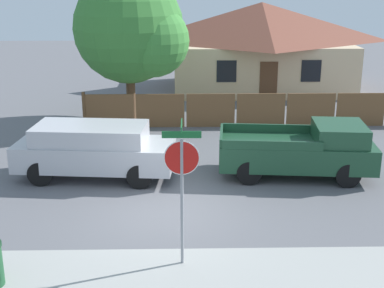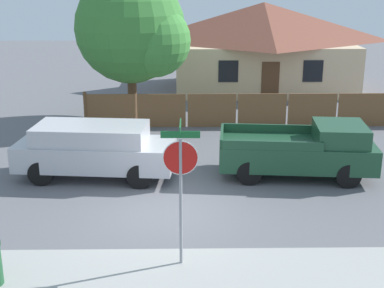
{
  "view_description": "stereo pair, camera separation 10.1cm",
  "coord_description": "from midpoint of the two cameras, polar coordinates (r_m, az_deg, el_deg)",
  "views": [
    {
      "loc": [
        0.43,
        -13.27,
        6.18
      ],
      "look_at": [
        0.75,
        1.15,
        1.6
      ],
      "focal_mm": 50.0,
      "sensor_mm": 36.0,
      "label": 1
    },
    {
      "loc": [
        0.53,
        -13.27,
        6.18
      ],
      "look_at": [
        0.75,
        1.15,
        1.6
      ],
      "focal_mm": 50.0,
      "sensor_mm": 36.0,
      "label": 2
    }
  ],
  "objects": [
    {
      "name": "wooden_fence",
      "position": [
        22.8,
        7.61,
        3.59
      ],
      "size": [
        15.0,
        0.12,
        1.53
      ],
      "color": "brown",
      "rests_on": "ground"
    },
    {
      "name": "oak_tree",
      "position": [
        23.25,
        -5.95,
        11.91
      ],
      "size": [
        4.93,
        4.69,
        6.36
      ],
      "color": "brown",
      "rests_on": "ground"
    },
    {
      "name": "ground_plane",
      "position": [
        14.65,
        -2.71,
        -7.36
      ],
      "size": [
        80.0,
        80.0,
        0.0
      ],
      "primitive_type": "plane",
      "color": "slate"
    },
    {
      "name": "orange_pickup",
      "position": [
        17.31,
        11.88,
        -0.66
      ],
      "size": [
        4.99,
        2.45,
        1.74
      ],
      "rotation": [
        0.0,
        0.0,
        -0.1
      ],
      "color": "#1E472D",
      "rests_on": "ground"
    },
    {
      "name": "red_suv",
      "position": [
        17.1,
        -10.16,
        -0.48
      ],
      "size": [
        5.09,
        2.35,
        1.72
      ],
      "rotation": [
        0.0,
        0.0,
        -0.1
      ],
      "color": "#B7B7BC",
      "rests_on": "ground"
    },
    {
      "name": "stop_sign",
      "position": [
        11.36,
        -0.97,
        -2.86
      ],
      "size": [
        0.83,
        0.74,
        3.26
      ],
      "rotation": [
        0.0,
        0.0,
        -0.02
      ],
      "color": "gray",
      "rests_on": "ground"
    },
    {
      "name": "house",
      "position": [
        30.45,
        7.63,
        10.47
      ],
      "size": [
        10.3,
        6.81,
        4.76
      ],
      "color": "beige",
      "rests_on": "ground"
    },
    {
      "name": "sidewalk_strip",
      "position": [
        11.49,
        -3.26,
        -14.94
      ],
      "size": [
        36.0,
        3.2,
        0.01
      ],
      "color": "#A3A39E",
      "rests_on": "ground"
    }
  ]
}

